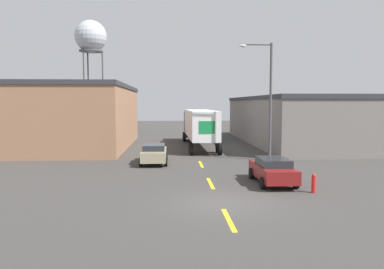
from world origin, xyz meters
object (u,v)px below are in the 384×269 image
Objects in this scene: fire_hydrant at (314,183)px; parked_car_left_far at (154,153)px; semi_truck at (199,124)px; street_lamp at (267,94)px; parked_car_right_near at (273,170)px; water_tower at (91,37)px.

parked_car_left_far is at bearing 130.95° from fire_hydrant.
fire_hydrant is at bearing -79.24° from semi_truck.
street_lamp is (8.80, 0.91, 4.49)m from parked_car_left_far.
street_lamp is (4.60, -9.95, 2.92)m from semi_truck.
parked_car_right_near is 4.54× the size of fire_hydrant.
parked_car_right_near is at bearing -82.30° from semi_truck.
parked_car_right_near is (2.79, -18.33, -1.56)m from semi_truck.
water_tower reaches higher than semi_truck.
fire_hydrant is (22.45, -55.71, -16.63)m from water_tower.
semi_truck is 3.37× the size of parked_car_left_far.
parked_car_right_near is at bearing -68.57° from water_tower.
parked_car_right_near is 1.00× the size of parked_car_left_far.
street_lamp is at bearing -66.14° from semi_truck.
semi_truck is 18.61m from parked_car_right_near.
semi_truck is at bearing 68.84° from parked_car_left_far.
water_tower is at bearing 106.92° from parked_car_left_far.
semi_truck is at bearing -62.61° from water_tower.
street_lamp is at bearing 5.91° from parked_car_left_far.
water_tower is at bearing 111.43° from parked_car_right_near.
parked_car_left_far is 50.71m from water_tower.
parked_car_right_near is 2.75m from fire_hydrant.
water_tower is (-18.18, 35.08, 14.77)m from semi_truck.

